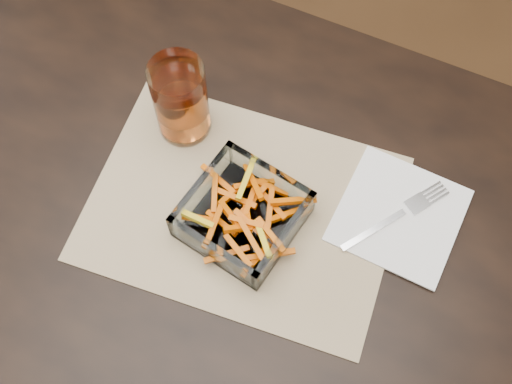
% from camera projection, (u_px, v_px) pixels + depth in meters
% --- Properties ---
extents(dining_table, '(1.60, 0.90, 0.75)m').
position_uv_depth(dining_table, '(164.00, 237.00, 1.04)').
color(dining_table, black).
rests_on(dining_table, ground).
extents(placemat, '(0.48, 0.37, 0.00)m').
position_uv_depth(placemat, '(242.00, 208.00, 0.96)').
color(placemat, tan).
rests_on(placemat, dining_table).
extents(glass_bowl, '(0.18, 0.18, 0.06)m').
position_uv_depth(glass_bowl, '(243.00, 216.00, 0.93)').
color(glass_bowl, white).
rests_on(glass_bowl, placemat).
extents(tumbler, '(0.08, 0.08, 0.15)m').
position_uv_depth(tumbler, '(181.00, 102.00, 0.96)').
color(tumbler, white).
rests_on(tumbler, placemat).
extents(napkin, '(0.18, 0.18, 0.00)m').
position_uv_depth(napkin, '(399.00, 215.00, 0.95)').
color(napkin, white).
rests_on(napkin, placemat).
extents(fork, '(0.12, 0.17, 0.00)m').
position_uv_depth(fork, '(398.00, 215.00, 0.95)').
color(fork, silver).
rests_on(fork, napkin).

